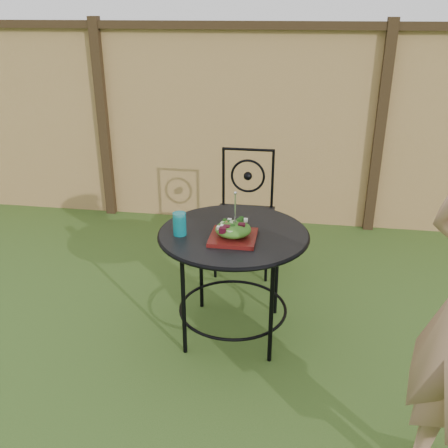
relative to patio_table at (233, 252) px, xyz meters
name	(u,v)px	position (x,y,z in m)	size (l,w,h in m)	color
ground	(187,354)	(-0.24, -0.28, -0.59)	(60.00, 60.00, 0.00)	#284917
fence	(237,126)	(-0.24, 1.91, 0.36)	(8.00, 0.12, 1.90)	tan
patio_table	(233,252)	(0.00, 0.00, 0.00)	(0.92, 0.92, 0.72)	black
patio_chair	(245,208)	(-0.04, 0.95, -0.08)	(0.46, 0.46, 0.95)	black
salad_plate	(233,237)	(0.01, -0.10, 0.15)	(0.27, 0.27, 0.02)	#510B11
salad	(233,229)	(0.01, -0.10, 0.20)	(0.21, 0.21, 0.08)	#235614
fork	(235,209)	(0.02, -0.10, 0.33)	(0.01, 0.01, 0.18)	silver
drinking_glass	(180,224)	(-0.31, -0.09, 0.21)	(0.08, 0.08, 0.14)	#0B7C87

